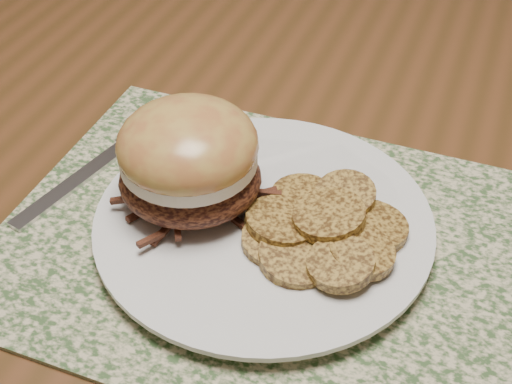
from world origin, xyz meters
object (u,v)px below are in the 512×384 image
(fork, at_px, (95,167))
(dining_table, at_px, (226,118))
(dinner_plate, at_px, (264,224))
(pork_sandwich, at_px, (189,159))

(fork, bearing_deg, dining_table, 95.17)
(dining_table, relative_size, fork, 7.94)
(dining_table, height_order, fork, fork)
(dinner_plate, height_order, pork_sandwich, pork_sandwich)
(dining_table, relative_size, dinner_plate, 5.77)
(dining_table, relative_size, pork_sandwich, 10.51)
(dining_table, bearing_deg, dinner_plate, -60.31)
(dinner_plate, bearing_deg, dining_table, 119.69)
(fork, bearing_deg, dinner_plate, 6.49)
(dinner_plate, bearing_deg, fork, 173.18)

